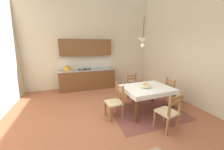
{
  "coord_description": "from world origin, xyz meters",
  "views": [
    {
      "loc": [
        -0.94,
        -2.88,
        1.95
      ],
      "look_at": [
        0.31,
        0.88,
        1.02
      ],
      "focal_mm": 20.31,
      "sensor_mm": 36.0,
      "label": 1
    }
  ],
  "objects_px": {
    "dining_chair_tv_side": "(115,102)",
    "kitchen_cabinetry": "(87,70)",
    "fruit_bowl": "(146,86)",
    "dining_table": "(147,91)",
    "dining_chair_kitchen_side": "(134,87)",
    "dining_chair_window_side": "(173,93)",
    "dining_chair_camera_side": "(168,112)",
    "pendant_lamp": "(143,41)"
  },
  "relations": [
    {
      "from": "pendant_lamp",
      "to": "dining_chair_camera_side",
      "type": "bearing_deg",
      "value": -83.42
    },
    {
      "from": "dining_chair_camera_side",
      "to": "dining_chair_window_side",
      "type": "bearing_deg",
      "value": 42.7
    },
    {
      "from": "dining_chair_kitchen_side",
      "to": "dining_chair_tv_side",
      "type": "xyz_separation_m",
      "value": [
        -1.06,
        -0.94,
        0.0
      ]
    },
    {
      "from": "kitchen_cabinetry",
      "to": "pendant_lamp",
      "type": "xyz_separation_m",
      "value": [
        1.25,
        -2.51,
        1.21
      ]
    },
    {
      "from": "kitchen_cabinetry",
      "to": "dining_chair_camera_side",
      "type": "xyz_separation_m",
      "value": [
        1.38,
        -3.57,
        -0.41
      ]
    },
    {
      "from": "fruit_bowl",
      "to": "kitchen_cabinetry",
      "type": "bearing_deg",
      "value": 116.56
    },
    {
      "from": "dining_chair_camera_side",
      "to": "pendant_lamp",
      "type": "xyz_separation_m",
      "value": [
        -0.12,
        1.06,
        1.62
      ]
    },
    {
      "from": "pendant_lamp",
      "to": "dining_chair_kitchen_side",
      "type": "bearing_deg",
      "value": 76.22
    },
    {
      "from": "dining_table",
      "to": "dining_chair_camera_side",
      "type": "xyz_separation_m",
      "value": [
        -0.01,
        -0.93,
        -0.19
      ]
    },
    {
      "from": "dining_chair_kitchen_side",
      "to": "pendant_lamp",
      "type": "height_order",
      "value": "pendant_lamp"
    },
    {
      "from": "dining_table",
      "to": "fruit_bowl",
      "type": "xyz_separation_m",
      "value": [
        -0.06,
        -0.02,
        0.18
      ]
    },
    {
      "from": "dining_chair_kitchen_side",
      "to": "dining_chair_tv_side",
      "type": "distance_m",
      "value": 1.41
    },
    {
      "from": "pendant_lamp",
      "to": "dining_chair_tv_side",
      "type": "bearing_deg",
      "value": -170.05
    },
    {
      "from": "dining_chair_tv_side",
      "to": "pendant_lamp",
      "type": "distance_m",
      "value": 1.85
    },
    {
      "from": "dining_chair_tv_side",
      "to": "dining_chair_window_side",
      "type": "height_order",
      "value": "same"
    },
    {
      "from": "dining_chair_kitchen_side",
      "to": "fruit_bowl",
      "type": "distance_m",
      "value": 1.02
    },
    {
      "from": "kitchen_cabinetry",
      "to": "dining_chair_camera_side",
      "type": "bearing_deg",
      "value": -68.89
    },
    {
      "from": "kitchen_cabinetry",
      "to": "dining_chair_tv_side",
      "type": "relative_size",
      "value": 2.62
    },
    {
      "from": "dining_chair_tv_side",
      "to": "pendant_lamp",
      "type": "relative_size",
      "value": 1.16
    },
    {
      "from": "dining_chair_camera_side",
      "to": "fruit_bowl",
      "type": "height_order",
      "value": "dining_chair_camera_side"
    },
    {
      "from": "kitchen_cabinetry",
      "to": "dining_chair_kitchen_side",
      "type": "height_order",
      "value": "kitchen_cabinetry"
    },
    {
      "from": "dining_chair_window_side",
      "to": "kitchen_cabinetry",
      "type": "bearing_deg",
      "value": 132.22
    },
    {
      "from": "dining_table",
      "to": "dining_chair_window_side",
      "type": "xyz_separation_m",
      "value": [
        1.0,
        0.01,
        -0.19
      ]
    },
    {
      "from": "dining_chair_window_side",
      "to": "dining_chair_kitchen_side",
      "type": "bearing_deg",
      "value": 135.91
    },
    {
      "from": "dining_chair_tv_side",
      "to": "dining_chair_window_side",
      "type": "bearing_deg",
      "value": 0.75
    },
    {
      "from": "dining_chair_tv_side",
      "to": "dining_chair_window_side",
      "type": "relative_size",
      "value": 1.0
    },
    {
      "from": "dining_chair_kitchen_side",
      "to": "dining_chair_camera_side",
      "type": "height_order",
      "value": "same"
    },
    {
      "from": "dining_chair_camera_side",
      "to": "fruit_bowl",
      "type": "bearing_deg",
      "value": 93.0
    },
    {
      "from": "pendant_lamp",
      "to": "dining_chair_window_side",
      "type": "bearing_deg",
      "value": -6.31
    },
    {
      "from": "fruit_bowl",
      "to": "dining_chair_kitchen_side",
      "type": "bearing_deg",
      "value": 82.82
    },
    {
      "from": "kitchen_cabinetry",
      "to": "dining_chair_camera_side",
      "type": "relative_size",
      "value": 2.62
    },
    {
      "from": "dining_chair_tv_side",
      "to": "pendant_lamp",
      "type": "xyz_separation_m",
      "value": [
        0.86,
        0.15,
        1.62
      ]
    },
    {
      "from": "dining_table",
      "to": "fruit_bowl",
      "type": "height_order",
      "value": "fruit_bowl"
    },
    {
      "from": "dining_table",
      "to": "dining_chair_tv_side",
      "type": "xyz_separation_m",
      "value": [
        -1.0,
        -0.02,
        -0.19
      ]
    },
    {
      "from": "kitchen_cabinetry",
      "to": "dining_chair_kitchen_side",
      "type": "distance_m",
      "value": 2.29
    },
    {
      "from": "kitchen_cabinetry",
      "to": "pendant_lamp",
      "type": "height_order",
      "value": "pendant_lamp"
    },
    {
      "from": "kitchen_cabinetry",
      "to": "dining_chair_kitchen_side",
      "type": "bearing_deg",
      "value": -49.93
    },
    {
      "from": "dining_chair_tv_side",
      "to": "pendant_lamp",
      "type": "height_order",
      "value": "pendant_lamp"
    },
    {
      "from": "dining_chair_kitchen_side",
      "to": "fruit_bowl",
      "type": "xyz_separation_m",
      "value": [
        -0.12,
        -0.94,
        0.37
      ]
    },
    {
      "from": "kitchen_cabinetry",
      "to": "dining_chair_kitchen_side",
      "type": "relative_size",
      "value": 2.62
    },
    {
      "from": "dining_chair_tv_side",
      "to": "kitchen_cabinetry",
      "type": "bearing_deg",
      "value": 98.37
    },
    {
      "from": "dining_chair_window_side",
      "to": "fruit_bowl",
      "type": "relative_size",
      "value": 3.1
    }
  ]
}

